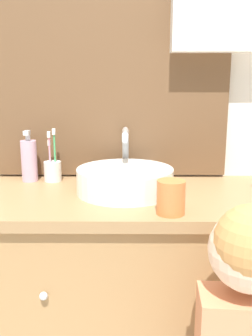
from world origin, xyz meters
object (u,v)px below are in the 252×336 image
toothbrush_holder (53,169)px  drinking_cup (171,197)px  soap_dispenser (29,160)px  sink_basin (126,179)px

toothbrush_holder → drinking_cup: toothbrush_holder is taller
toothbrush_holder → soap_dispenser: (-0.09, 0.00, 0.03)m
sink_basin → soap_dispenser: bearing=158.5°
soap_dispenser → drinking_cup: size_ratio=1.97×
soap_dispenser → drinking_cup: bearing=-36.2°
sink_basin → soap_dispenser: size_ratio=1.98×
toothbrush_holder → drinking_cup: bearing=-41.5°
sink_basin → toothbrush_holder: (-0.27, 0.14, 0.00)m
toothbrush_holder → drinking_cup: (0.40, -0.35, 0.00)m
sink_basin → soap_dispenser: sink_basin is taller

